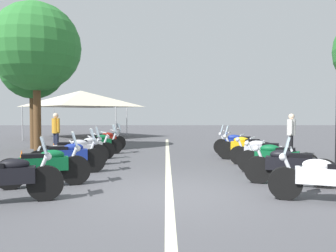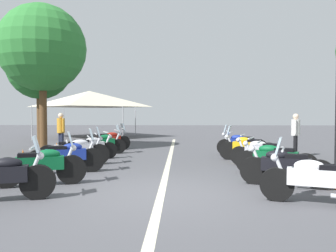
% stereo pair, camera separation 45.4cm
% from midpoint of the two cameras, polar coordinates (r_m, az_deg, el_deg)
% --- Properties ---
extents(ground_plane, '(80.00, 80.00, 0.00)m').
position_cam_midpoint_polar(ground_plane, '(7.00, -1.70, -11.46)').
color(ground_plane, '#4C4C51').
extents(lane_centre_stripe, '(20.04, 0.16, 0.01)m').
position_cam_midpoint_polar(lane_centre_stripe, '(11.22, -1.18, -6.27)').
color(lane_centre_stripe, beige).
rests_on(lane_centre_stripe, ground_plane).
extents(motorcycle_left_row_0, '(0.87, 2.03, 1.22)m').
position_cam_midpoint_polar(motorcycle_left_row_0, '(6.93, -27.61, -7.82)').
color(motorcycle_left_row_0, black).
rests_on(motorcycle_left_row_0, ground_plane).
extents(motorcycle_left_row_1, '(0.92, 1.97, 1.23)m').
position_cam_midpoint_polar(motorcycle_left_row_1, '(8.09, -21.70, -6.31)').
color(motorcycle_left_row_1, black).
rests_on(motorcycle_left_row_1, ground_plane).
extents(motorcycle_left_row_2, '(0.93, 2.02, 1.23)m').
position_cam_midpoint_polar(motorcycle_left_row_2, '(9.59, -17.98, -4.95)').
color(motorcycle_left_row_2, black).
rests_on(motorcycle_left_row_2, ground_plane).
extents(motorcycle_left_row_3, '(0.92, 2.15, 1.22)m').
position_cam_midpoint_polar(motorcycle_left_row_3, '(10.94, -16.87, -4.08)').
color(motorcycle_left_row_3, black).
rests_on(motorcycle_left_row_3, ground_plane).
extents(motorcycle_left_row_4, '(1.14, 1.94, 0.98)m').
position_cam_midpoint_polar(motorcycle_left_row_4, '(12.17, -14.82, -3.57)').
color(motorcycle_left_row_4, black).
rests_on(motorcycle_left_row_4, ground_plane).
extents(motorcycle_left_row_5, '(0.94, 1.89, 1.19)m').
position_cam_midpoint_polar(motorcycle_left_row_5, '(13.73, -12.66, -2.87)').
color(motorcycle_left_row_5, black).
rests_on(motorcycle_left_row_5, ground_plane).
extents(motorcycle_left_row_6, '(1.14, 1.85, 1.21)m').
position_cam_midpoint_polar(motorcycle_left_row_6, '(15.09, -11.63, -2.39)').
color(motorcycle_left_row_6, black).
rests_on(motorcycle_left_row_6, ground_plane).
extents(motorcycle_right_row_0, '(0.95, 2.03, 1.20)m').
position_cam_midpoint_polar(motorcycle_right_row_0, '(6.76, 23.52, -8.10)').
color(motorcycle_right_row_0, black).
rests_on(motorcycle_right_row_0, ground_plane).
extents(motorcycle_right_row_1, '(0.96, 1.96, 1.00)m').
position_cam_midpoint_polar(motorcycle_right_row_1, '(8.09, 18.39, -6.41)').
color(motorcycle_right_row_1, black).
rests_on(motorcycle_right_row_1, ground_plane).
extents(motorcycle_right_row_2, '(1.07, 1.99, 0.99)m').
position_cam_midpoint_polar(motorcycle_right_row_2, '(9.45, 16.59, -5.19)').
color(motorcycle_right_row_2, black).
rests_on(motorcycle_right_row_2, ground_plane).
extents(motorcycle_right_row_3, '(1.04, 1.99, 0.98)m').
position_cam_midpoint_polar(motorcycle_right_row_3, '(10.89, 14.62, -4.25)').
color(motorcycle_right_row_3, black).
rests_on(motorcycle_right_row_3, ground_plane).
extents(motorcycle_right_row_4, '(0.91, 1.97, 1.22)m').
position_cam_midpoint_polar(motorcycle_right_row_4, '(12.08, 11.97, -3.48)').
color(motorcycle_right_row_4, black).
rests_on(motorcycle_right_row_4, ground_plane).
extents(motorcycle_right_row_5, '(0.82, 1.96, 1.20)m').
position_cam_midpoint_polar(motorcycle_right_row_5, '(13.50, 10.89, -2.92)').
color(motorcycle_right_row_5, black).
rests_on(motorcycle_right_row_5, ground_plane).
extents(traffic_cone_0, '(0.36, 0.36, 0.61)m').
position_cam_midpoint_polar(traffic_cone_0, '(10.50, -24.77, -5.46)').
color(traffic_cone_0, orange).
rests_on(traffic_cone_0, ground_plane).
extents(traffic_cone_2, '(0.36, 0.36, 0.61)m').
position_cam_midpoint_polar(traffic_cone_2, '(12.50, -19.88, -4.20)').
color(traffic_cone_2, orange).
rests_on(traffic_cone_2, ground_plane).
extents(bystander_0, '(0.39, 0.41, 1.67)m').
position_cam_midpoint_polar(bystander_0, '(14.75, -19.39, -0.57)').
color(bystander_0, '#1E2338').
rests_on(bystander_0, ground_plane).
extents(bystander_1, '(0.50, 0.32, 1.64)m').
position_cam_midpoint_polar(bystander_1, '(13.61, 19.36, -0.87)').
color(bystander_1, black).
rests_on(bystander_1, ground_plane).
extents(roadside_tree_0, '(3.00, 3.00, 5.33)m').
position_cam_midpoint_polar(roadside_tree_0, '(17.05, -22.77, 9.25)').
color(roadside_tree_0, brown).
rests_on(roadside_tree_0, ground_plane).
extents(roadside_tree_2, '(3.77, 3.77, 6.39)m').
position_cam_midpoint_polar(roadside_tree_2, '(15.85, -22.31, 12.30)').
color(roadside_tree_2, brown).
rests_on(roadside_tree_2, ground_plane).
extents(event_tent, '(6.24, 6.24, 3.20)m').
position_cam_midpoint_polar(event_tent, '(23.75, -15.16, 4.50)').
color(event_tent, beige).
rests_on(event_tent, ground_plane).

